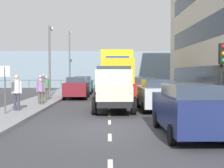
{
  "coord_description": "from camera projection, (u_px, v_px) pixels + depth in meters",
  "views": [
    {
      "loc": [
        0.04,
        10.69,
        2.09
      ],
      "look_at": [
        -0.17,
        -7.28,
        1.39
      ],
      "focal_mm": 47.48,
      "sensor_mm": 36.0,
      "label": 1
    }
  ],
  "objects": [
    {
      "name": "ground_plane",
      "position": [
        109.0,
        106.0,
        18.58
      ],
      "size": [
        80.0,
        80.0,
        0.0
      ],
      "primitive_type": "plane",
      "color": "#38383D"
    },
    {
      "name": "sidewalk_left",
      "position": [
        185.0,
        104.0,
        18.63
      ],
      "size": [
        2.5,
        38.3,
        0.15
      ],
      "primitive_type": "cube",
      "color": "gray",
      "rests_on": "ground_plane"
    },
    {
      "name": "sidewalk_right",
      "position": [
        33.0,
        105.0,
        18.52
      ],
      "size": [
        2.5,
        38.3,
        0.15
      ],
      "primitive_type": "cube",
      "color": "gray",
      "rests_on": "ground_plane"
    },
    {
      "name": "road_centreline_markings",
      "position": [
        109.0,
        106.0,
        18.42
      ],
      "size": [
        0.12,
        34.59,
        0.01
      ],
      "color": "silver",
      "rests_on": "ground_plane"
    },
    {
      "name": "sea_horizon",
      "position": [
        109.0,
        70.0,
        40.61
      ],
      "size": [
        80.0,
        0.8,
        5.0
      ],
      "primitive_type": "cube",
      "color": "gray",
      "rests_on": "ground_plane"
    },
    {
      "name": "seawall_railing",
      "position": [
        109.0,
        82.0,
        37.08
      ],
      "size": [
        28.08,
        0.08,
        1.2
      ],
      "color": "#4C5156",
      "rests_on": "ground_plane"
    },
    {
      "name": "truck_vintage_cream",
      "position": [
        114.0,
        89.0,
        15.91
      ],
      "size": [
        2.17,
        5.64,
        2.43
      ],
      "color": "black",
      "rests_on": "ground_plane"
    },
    {
      "name": "lorry_cargo_yellow",
      "position": [
        116.0,
        73.0,
        24.77
      ],
      "size": [
        2.58,
        8.2,
        3.87
      ],
      "color": "gold",
      "rests_on": "ground_plane"
    },
    {
      "name": "car_navy_kerbside_near",
      "position": [
        187.0,
        108.0,
        9.81
      ],
      "size": [
        1.77,
        4.42,
        1.72
      ],
      "color": "navy",
      "rests_on": "ground_plane"
    },
    {
      "name": "car_silver_kerbside_1",
      "position": [
        156.0,
        94.0,
        16.17
      ],
      "size": [
        1.85,
        4.06,
        1.72
      ],
      "color": "#B7BABF",
      "rests_on": "ground_plane"
    },
    {
      "name": "car_red_kerbside_2",
      "position": [
        144.0,
        88.0,
        22.11
      ],
      "size": [
        1.89,
        3.91,
        1.72
      ],
      "color": "#B21E1E",
      "rests_on": "ground_plane"
    },
    {
      "name": "car_white_kerbside_3",
      "position": [
        136.0,
        85.0,
        27.84
      ],
      "size": [
        1.77,
        4.3,
        1.72
      ],
      "color": "white",
      "rests_on": "ground_plane"
    },
    {
      "name": "car_maroon_oppositeside_0",
      "position": [
        77.0,
        87.0,
        23.73
      ],
      "size": [
        1.86,
        4.16,
        1.72
      ],
      "color": "maroon",
      "rests_on": "ground_plane"
    },
    {
      "name": "car_teal_oppositeside_1",
      "position": [
        83.0,
        85.0,
        29.36
      ],
      "size": [
        1.89,
        4.24,
        1.72
      ],
      "color": "#1E6670",
      "rests_on": "ground_plane"
    },
    {
      "name": "pedestrian_in_dark_coat",
      "position": [
        17.0,
        89.0,
        15.05
      ],
      "size": [
        0.53,
        0.34,
        1.82
      ],
      "color": "#383342",
      "rests_on": "sidewalk_right"
    },
    {
      "name": "pedestrian_with_bag",
      "position": [
        41.0,
        89.0,
        18.07
      ],
      "size": [
        0.53,
        0.34,
        1.58
      ],
      "color": "#4C473D",
      "rests_on": "sidewalk_right"
    },
    {
      "name": "pedestrian_strolling",
      "position": [
        47.0,
        86.0,
        20.77
      ],
      "size": [
        0.53,
        0.34,
        1.72
      ],
      "color": "#4C473D",
      "rests_on": "sidewalk_right"
    },
    {
      "name": "pedestrian_couple_a",
      "position": [
        40.0,
        85.0,
        22.29
      ],
      "size": [
        0.53,
        0.34,
        1.75
      ],
      "color": "#4C473D",
      "rests_on": "sidewalk_right"
    },
    {
      "name": "pedestrian_couple_b",
      "position": [
        44.0,
        83.0,
        25.32
      ],
      "size": [
        0.53,
        0.34,
        1.82
      ],
      "color": "black",
      "rests_on": "sidewalk_right"
    },
    {
      "name": "traffic_light_near",
      "position": [
        222.0,
        64.0,
        12.86
      ],
      "size": [
        0.28,
        0.41,
        3.2
      ],
      "color": "black",
      "rests_on": "sidewalk_left"
    },
    {
      "name": "lamp_post_promenade",
      "position": [
        50.0,
        54.0,
        23.65
      ],
      "size": [
        0.32,
        1.14,
        5.67
      ],
      "color": "#59595B",
      "rests_on": "sidewalk_right"
    },
    {
      "name": "lamp_post_far",
      "position": [
        70.0,
        55.0,
        34.91
      ],
      "size": [
        0.32,
        1.14,
        6.86
      ],
      "color": "#59595B",
      "rests_on": "sidewalk_right"
    },
    {
      "name": "street_sign",
      "position": [
        5.0,
        81.0,
        13.86
      ],
      "size": [
        0.5,
        0.07,
        2.25
      ],
      "color": "#4C4C4C",
      "rests_on": "sidewalk_right"
    }
  ]
}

